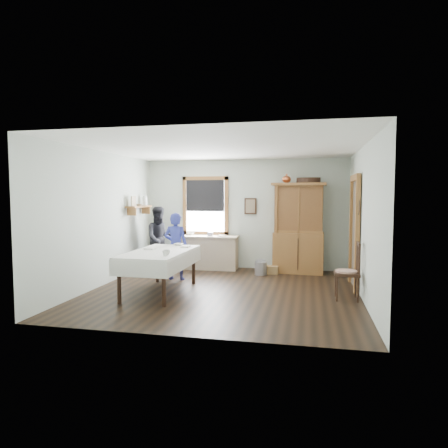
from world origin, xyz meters
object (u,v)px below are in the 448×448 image
Objects in this scene: pail at (261,268)px; dining_table at (160,272)px; work_counter at (209,252)px; china_hutch at (299,228)px; spindle_chair at (347,271)px; figure_dark at (160,241)px; woman_blue at (176,249)px; wicker_basket at (271,270)px.

dining_table is at bearing -128.33° from pail.
dining_table is (-0.30, -2.55, -0.02)m from work_counter.
spindle_chair is at bearing -65.44° from china_hutch.
figure_dark is (-0.80, 2.10, 0.32)m from dining_table.
pail is 0.21× the size of figure_dark.
woman_blue is (-3.46, 0.95, 0.16)m from spindle_chair.
woman_blue is (-2.56, -1.33, -0.38)m from china_hutch.
work_counter is 1.07× the size of woman_blue.
spindle_chair is 4.57m from figure_dark.
work_counter is 1.63m from wicker_basket.
pail is 0.95× the size of wicker_basket.
dining_table is 1.95× the size of spindle_chair.
spindle_chair is at bearing -53.27° from wicker_basket.
work_counter is at bearing 83.26° from dining_table.
china_hutch is 3.31m from figure_dark.
spindle_chair is at bearing -46.82° from pail.
figure_dark reaches higher than woman_blue.
spindle_chair reaches higher than work_counter.
woman_blue reaches higher than work_counter.
spindle_chair is 2.53m from wicker_basket.
wicker_basket is 2.75m from figure_dark.
china_hutch is 1.57× the size of woman_blue.
figure_dark is (-0.71, 0.91, 0.05)m from woman_blue.
wicker_basket is at bearing 50.15° from dining_table.
woman_blue reaches higher than pail.
pail is 2.51m from figure_dark.
work_counter is 2.57m from dining_table.
spindle_chair reaches higher than pail.
work_counter is 1.44m from pail.
pail is 0.22× the size of woman_blue.
woman_blue reaches higher than spindle_chair.
wicker_basket is 2.30m from woman_blue.
work_counter is at bearing 144.61° from spindle_chair.
spindle_chair is 0.76× the size of woman_blue.
china_hutch is 7.06× the size of pail.
work_counter is at bearing -12.15° from figure_dark.
china_hutch reaches higher than dining_table.
dining_table is 1.22m from woman_blue.
spindle_chair is (0.89, -2.28, -0.55)m from china_hutch.
work_counter is 0.68× the size of china_hutch.
figure_dark reaches higher than wicker_basket.
woman_blue is at bearing -152.84° from pail.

